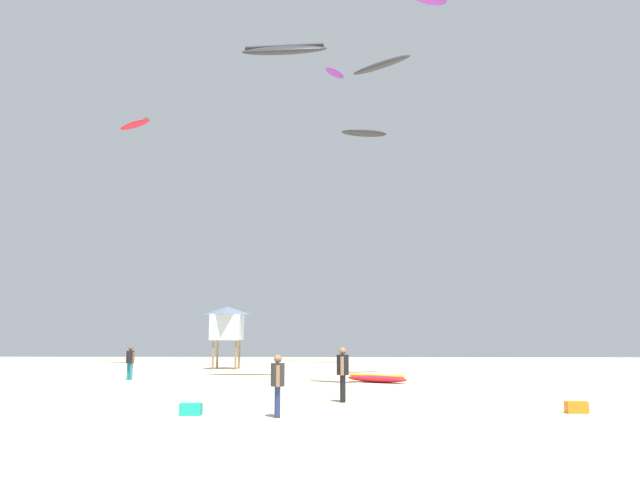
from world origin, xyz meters
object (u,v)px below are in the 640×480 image
Objects in this scene: kite_aloft_5 at (284,50)px; kite_aloft_2 at (335,73)px; cooler_box at (576,407)px; kite_aloft_1 at (381,65)px; gear_bag at (191,409)px; lifeguard_tower at (227,323)px; kite_aloft_4 at (135,124)px; person_left at (130,360)px; kite_aloft_0 at (364,133)px; person_foreground at (278,381)px; person_midground at (343,370)px; kite_grounded_near at (377,379)px.

kite_aloft_2 is at bearing 83.98° from kite_aloft_5.
kite_aloft_1 reaches higher than cooler_box.
kite_aloft_1 is 1.08× the size of kite_aloft_2.
lifeguard_tower is at bearing 98.36° from gear_bag.
kite_aloft_2 is at bearing 12.30° from kite_aloft_4.
person_left is 2.94× the size of gear_bag.
kite_aloft_0 is at bearing 79.72° from gear_bag.
kite_aloft_5 is at bearing -52.74° from kite_aloft_4.
kite_aloft_4 is at bearing 128.84° from kite_aloft_1.
person_foreground is 2.51m from gear_bag.
person_midground is 1.06× the size of person_left.
kite_aloft_0 reaches higher than kite_aloft_5.
kite_aloft_0 is (5.66, 31.21, 17.66)m from gear_bag.
kite_grounded_near reaches higher than gear_bag.
kite_aloft_2 reaches higher than kite_aloft_1.
kite_aloft_4 is 22.27m from kite_aloft_5.
lifeguard_tower is at bearing -83.79° from person_foreground.
kite_grounded_near is 14.06m from kite_aloft_1.
person_foreground is at bearing -110.73° from kite_aloft_1.
kite_grounded_near is 31.91m from kite_aloft_2.
kite_aloft_4 is at bearing 125.83° from person_midground.
kite_aloft_4 is (-22.75, 29.86, 18.46)m from cooler_box.
kite_aloft_2 is at bearing 96.02° from kite_grounded_near.
cooler_box is 0.20× the size of kite_aloft_1.
person_left is 21.80m from cooler_box.
kite_aloft_0 is at bearing 75.90° from kite_aloft_5.
cooler_box is at bearing -77.92° from kite_aloft_2.
kite_grounded_near is at bearing 91.60° from kite_aloft_1.
kite_aloft_2 is (-0.69, 30.42, 23.02)m from person_midground.
kite_aloft_2 is (7.18, 8.12, 20.98)m from lifeguard_tower.
kite_aloft_1 is 7.18m from kite_aloft_5.
gear_bag is at bearing -81.64° from lifeguard_tower.
cooler_box is (14.29, -25.14, -2.89)m from lifeguard_tower.
cooler_box is at bearing -57.64° from kite_aloft_1.
lifeguard_tower reaches higher than person_left.
kite_grounded_near is (12.08, -1.45, -0.78)m from person_left.
person_left is at bearing 173.14° from kite_grounded_near.
person_midground is at bearing -70.57° from lifeguard_tower.
kite_aloft_1 is (0.03, -22.76, -4.37)m from kite_aloft_0.
kite_aloft_0 is 1.44× the size of kite_aloft_2.
lifeguard_tower is 29.07m from cooler_box.
kite_aloft_1 is at bearing -51.16° from kite_aloft_4.
kite_aloft_5 is at bearing -72.16° from person_left.
lifeguard_tower is at bearing 119.62° from cooler_box.
lifeguard_tower is 18.29m from kite_aloft_0.
gear_bag is (-2.35, 0.38, -0.78)m from person_foreground.
lifeguard_tower reaches higher than kite_grounded_near.
person_foreground is at bearing -76.84° from lifeguard_tower.
person_left is 18.51m from kite_aloft_1.
kite_grounded_near is at bearing -54.02° from lifeguard_tower.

